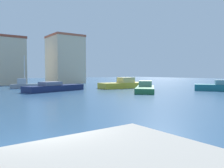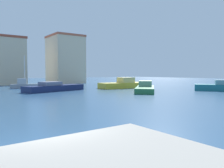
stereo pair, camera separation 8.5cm
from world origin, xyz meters
The scene contains 7 objects.
water centered at (15.00, 20.00, 0.00)m, with size 160.00×160.00×0.00m, color #2D5175.
sailboat_grey_near_pier centered at (7.87, 32.10, 0.58)m, with size 4.56×2.34×5.40m.
motorboat_green_behind_lamppost centered at (19.47, 15.45, 0.48)m, with size 7.71×7.52×1.45m.
motorboat_yellow_distant_north centered at (21.72, 22.50, 0.60)m, with size 9.16×3.91×1.79m.
motorboat_navy_distant_east centered at (9.66, 23.44, 0.49)m, with size 9.16×4.75×1.33m.
motorboat_teal_mid_harbor centered at (29.15, 9.64, 0.53)m, with size 6.21×7.69×1.55m.
waterfront_apartments centered at (21.34, 45.56, 5.88)m, with size 7.40×8.46×11.75m.
Camera 2 is at (-2.11, -6.37, 2.57)m, focal length 35.72 mm.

